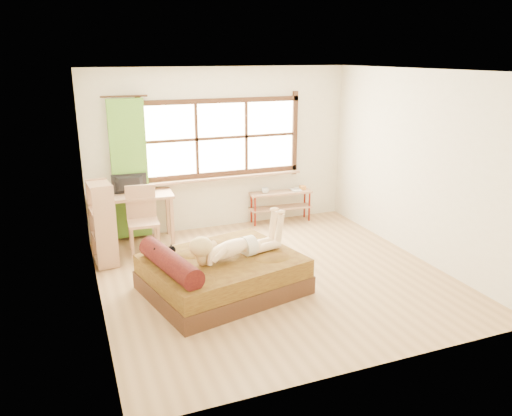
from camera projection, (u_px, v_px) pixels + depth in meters
name	position (u px, v px, depth m)	size (l,w,h in m)	color
floor	(273.00, 276.00, 6.79)	(4.50, 4.50, 0.00)	#9E754C
ceiling	(276.00, 70.00, 5.99)	(4.50, 4.50, 0.00)	white
wall_back	(222.00, 149.00, 8.40)	(4.50, 4.50, 0.00)	silver
wall_front	(375.00, 237.00, 4.39)	(4.50, 4.50, 0.00)	silver
wall_left	(91.00, 197.00, 5.61)	(4.50, 4.50, 0.00)	silver
wall_right	(418.00, 166.00, 7.17)	(4.50, 4.50, 0.00)	silver
window	(222.00, 140.00, 8.32)	(2.80, 0.16, 1.46)	#FFEDBF
curtain	(130.00, 170.00, 7.81)	(0.55, 0.10, 2.20)	#4E8C26
bed	(220.00, 273.00, 6.27)	(2.11, 1.84, 0.69)	black
woman	(235.00, 237.00, 6.16)	(1.28, 0.36, 0.55)	beige
kitten	(163.00, 254.00, 6.04)	(0.27, 0.11, 0.22)	black
desk	(131.00, 201.00, 7.77)	(1.31, 0.66, 0.80)	tan
monitor	(130.00, 184.00, 7.74)	(0.53, 0.07, 0.31)	black
chair	(142.00, 215.00, 7.53)	(0.47, 0.47, 1.00)	tan
pipe_shelf	(281.00, 200.00, 8.87)	(1.13, 0.36, 0.63)	tan
cup	(265.00, 191.00, 8.71)	(0.13, 0.13, 0.10)	gray
book	(291.00, 190.00, 8.89)	(0.18, 0.24, 0.02)	gray
bookshelf	(103.00, 223.00, 7.02)	(0.34, 0.54, 1.19)	tan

